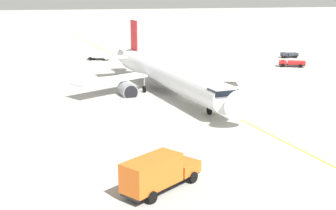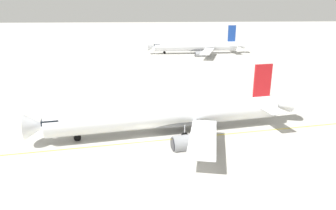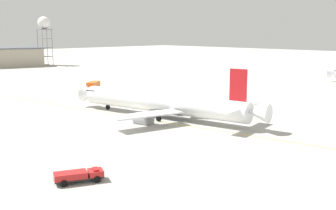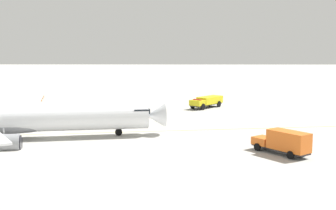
% 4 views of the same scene
% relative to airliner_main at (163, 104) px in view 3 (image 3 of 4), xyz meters
% --- Properties ---
extents(ground_plane, '(600.00, 600.00, 0.00)m').
position_rel_airliner_main_xyz_m(ground_plane, '(-4.22, 3.86, -2.76)').
color(ground_plane, '#ADAAA3').
extents(airliner_main, '(29.88, 43.63, 10.91)m').
position_rel_airliner_main_xyz_m(airliner_main, '(0.00, 0.00, 0.00)').
color(airliner_main, white).
rests_on(airliner_main, ground_plane).
extents(catering_truck_truck, '(7.66, 6.57, 3.10)m').
position_rel_airliner_main_xyz_m(catering_truck_truck, '(8.84, 36.88, -1.10)').
color(catering_truck_truck, '#232326').
rests_on(catering_truck_truck, ground_plane).
extents(ops_pickup_truck, '(5.72, 3.88, 1.41)m').
position_rel_airliner_main_xyz_m(ops_pickup_truck, '(-31.38, -18.70, -1.95)').
color(ops_pickup_truck, '#232326').
rests_on(ops_pickup_truck, ground_plane).
extents(radar_tower, '(6.13, 6.13, 23.90)m').
position_rel_airliner_main_xyz_m(radar_tower, '(47.11, 132.99, 17.13)').
color(radar_tower, slate).
rests_on(radar_tower, ground_plane).
extents(taxiway_centreline, '(30.57, 195.01, 0.01)m').
position_rel_airliner_main_xyz_m(taxiway_centreline, '(-2.60, -2.73, -2.75)').
color(taxiway_centreline, yellow).
rests_on(taxiway_centreline, ground_plane).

